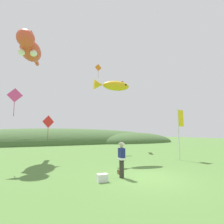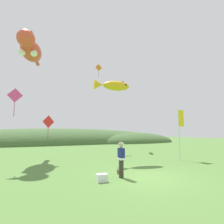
% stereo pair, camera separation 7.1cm
% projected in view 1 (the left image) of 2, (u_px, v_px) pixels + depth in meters
% --- Properties ---
extents(ground_plane, '(120.00, 120.00, 0.00)m').
position_uv_depth(ground_plane, '(146.00, 177.00, 8.87)').
color(ground_plane, '#517A38').
extents(distant_hill_ridge, '(55.06, 13.43, 6.06)m').
position_uv_depth(distant_hill_ridge, '(73.00, 143.00, 35.40)').
color(distant_hill_ridge, '#426033').
rests_on(distant_hill_ridge, ground).
extents(festival_attendant, '(0.30, 0.44, 1.77)m').
position_uv_depth(festival_attendant, '(122.00, 158.00, 8.93)').
color(festival_attendant, '#332D28').
rests_on(festival_attendant, ground).
extents(kite_spool, '(0.14, 0.25, 0.25)m').
position_uv_depth(kite_spool, '(119.00, 172.00, 9.60)').
color(kite_spool, olive).
rests_on(kite_spool, ground).
extents(picnic_cooler, '(0.51, 0.36, 0.36)m').
position_uv_depth(picnic_cooler, '(102.00, 178.00, 8.11)').
color(picnic_cooler, white).
rests_on(picnic_cooler, ground).
extents(festival_banner_pole, '(0.66, 0.08, 4.22)m').
position_uv_depth(festival_banner_pole, '(180.00, 127.00, 14.70)').
color(festival_banner_pole, silver).
rests_on(festival_banner_pole, ground).
extents(kite_giant_cat, '(2.42, 6.16, 1.89)m').
position_uv_depth(kite_giant_cat, '(30.00, 49.00, 15.97)').
color(kite_giant_cat, '#E04C33').
extents(kite_fish_windsock, '(3.14, 1.32, 0.94)m').
position_uv_depth(kite_fish_windsock, '(112.00, 86.00, 14.72)').
color(kite_fish_windsock, gold).
extents(kite_tube_streamer, '(1.33, 1.81, 0.44)m').
position_uv_depth(kite_tube_streamer, '(123.00, 85.00, 23.60)').
color(kite_tube_streamer, red).
extents(kite_diamond_pink, '(0.92, 0.13, 1.83)m').
position_uv_depth(kite_diamond_pink, '(15.00, 96.00, 11.18)').
color(kite_diamond_pink, '#E53F8C').
extents(kite_diamond_red, '(0.87, 0.43, 1.86)m').
position_uv_depth(kite_diamond_red, '(48.00, 122.00, 13.14)').
color(kite_diamond_red, red).
extents(kite_diamond_orange, '(0.94, 0.05, 1.84)m').
position_uv_depth(kite_diamond_orange, '(98.00, 68.00, 22.64)').
color(kite_diamond_orange, orange).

